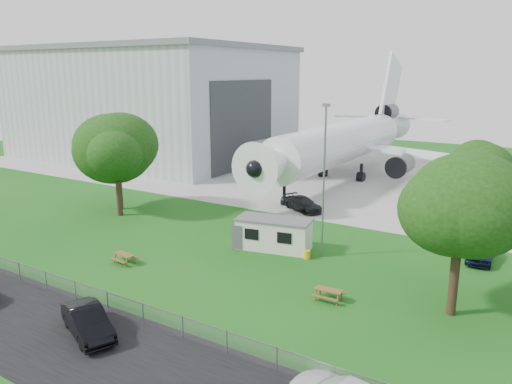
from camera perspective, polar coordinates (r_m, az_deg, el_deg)
The scene contains 17 objects.
ground at distance 39.89m, azimuth -7.23°, elevation -7.74°, with size 160.00×160.00×0.00m, color #256C1D.
asphalt_strip at distance 31.86m, azimuth -22.60°, elevation -14.44°, with size 120.00×8.00×0.02m, color black.
concrete_apron at distance 72.19m, azimuth 12.12°, elevation 1.74°, with size 120.00×46.00×0.03m, color #B7B7B2.
hangar at distance 89.50m, azimuth -11.87°, elevation 10.06°, with size 43.00×31.00×18.55m.
airliner at distance 70.04m, azimuth 10.18°, elevation 5.84°, with size 46.36×47.73×17.69m.
site_cabin at distance 41.61m, azimuth 2.06°, elevation -4.80°, with size 6.96×3.91×2.62m.
picnic_west at distance 40.30m, azimuth -14.79°, elevation -7.87°, with size 1.80×1.50×0.76m, color brown, non-canonical shape.
picnic_east at distance 33.42m, azimuth 8.26°, elevation -12.14°, with size 1.80×1.50×0.76m, color brown, non-canonical shape.
fence at distance 33.73m, azimuth -17.68°, elevation -12.43°, with size 58.00×0.04×1.30m, color gray.
lamp_mast at distance 39.06m, azimuth 7.75°, elevation 0.99°, with size 0.16×0.16×12.00m, color slate.
tree_west_big at distance 54.67m, azimuth -15.60°, elevation 4.78°, with size 8.71×8.71×10.90m.
tree_west_small at distance 52.14m, azimuth -15.66°, elevation 3.99°, with size 6.57×6.57×9.51m.
tree_east_front at distance 31.31m, azimuth 22.38°, elevation -1.75°, with size 7.83×7.83×10.62m.
tree_far_apron at distance 60.27m, azimuth 24.34°, elevation 2.80°, with size 6.34×6.34×7.61m.
car_centre_sedan at distance 30.30m, azimuth -18.69°, elevation -13.86°, with size 1.74×4.98×1.64m, color black.
car_ne_hatch at distance 43.00m, azimuth 24.26°, elevation -6.16°, with size 1.86×4.63×1.58m, color black.
car_apron_van at distance 53.32m, azimuth 5.40°, elevation -1.38°, with size 2.05×5.04×1.46m, color black.
Camera 1 is at (23.74, -28.64, 14.41)m, focal length 35.00 mm.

